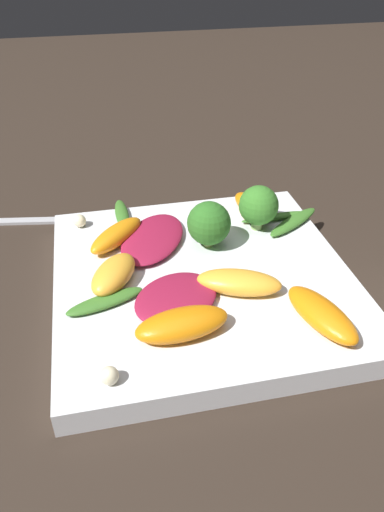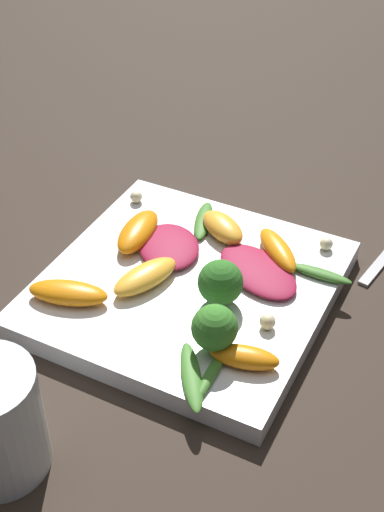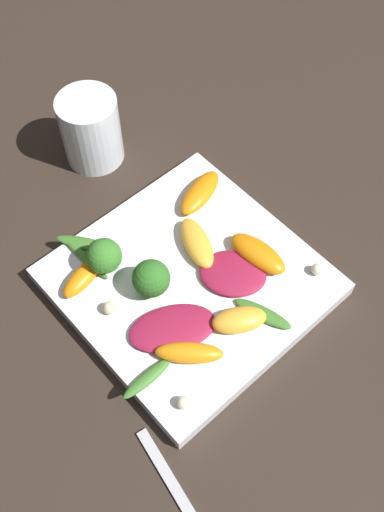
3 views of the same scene
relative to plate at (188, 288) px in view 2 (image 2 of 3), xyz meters
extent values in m
plane|color=#2D231C|center=(0.00, 0.00, -0.01)|extent=(2.40, 2.40, 0.00)
cube|color=white|center=(0.00, 0.00, 0.00)|extent=(0.27, 0.27, 0.02)
ellipsoid|color=maroon|center=(-0.03, -0.04, 0.02)|extent=(0.10, 0.10, 0.01)
ellipsoid|color=maroon|center=(-0.04, 0.06, 0.02)|extent=(0.09, 0.11, 0.01)
ellipsoid|color=#FCAD33|center=(-0.08, 0.00, 0.02)|extent=(0.06, 0.07, 0.02)
ellipsoid|color=orange|center=(0.08, -0.09, 0.02)|extent=(0.05, 0.08, 0.02)
ellipsoid|color=orange|center=(0.08, 0.09, 0.02)|extent=(0.04, 0.06, 0.02)
ellipsoid|color=orange|center=(-0.07, 0.07, 0.02)|extent=(0.07, 0.07, 0.02)
ellipsoid|color=orange|center=(-0.03, -0.08, 0.02)|extent=(0.08, 0.04, 0.02)
ellipsoid|color=#FCAD33|center=(0.02, -0.03, 0.02)|extent=(0.08, 0.05, 0.02)
cylinder|color=#84AD5B|center=(0.07, 0.06, 0.02)|extent=(0.01, 0.01, 0.02)
sphere|color=#387A28|center=(0.07, 0.06, 0.04)|extent=(0.04, 0.04, 0.04)
cylinder|color=#7A9E51|center=(0.02, 0.04, 0.02)|extent=(0.01, 0.01, 0.01)
sphere|color=#2D6B23|center=(0.02, 0.04, 0.04)|extent=(0.04, 0.04, 0.04)
ellipsoid|color=#3D7528|center=(0.11, 0.06, 0.01)|extent=(0.07, 0.06, 0.01)
ellipsoid|color=#3D7528|center=(-0.09, -0.03, 0.01)|extent=(0.07, 0.04, 0.01)
ellipsoid|color=#3D7528|center=(0.10, 0.08, 0.01)|extent=(0.08, 0.01, 0.01)
ellipsoid|color=#3D7528|center=(-0.06, 0.11, 0.01)|extent=(0.01, 0.07, 0.01)
sphere|color=beige|center=(-0.11, 0.11, 0.02)|extent=(0.01, 0.01, 0.01)
sphere|color=beige|center=(0.03, 0.10, 0.02)|extent=(0.02, 0.02, 0.02)
sphere|color=beige|center=(-0.09, -0.11, 0.02)|extent=(0.01, 0.01, 0.01)
camera|label=1|loc=(-0.09, -0.36, 0.29)|focal=35.00mm
camera|label=2|loc=(0.47, 0.24, 0.47)|focal=50.00mm
camera|label=3|loc=(-0.26, 0.23, 0.61)|focal=42.00mm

